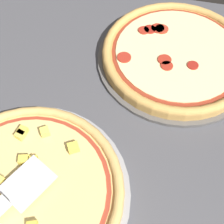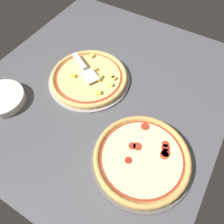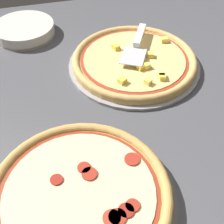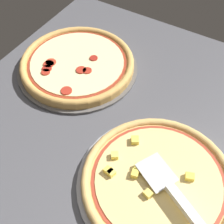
% 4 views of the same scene
% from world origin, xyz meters
% --- Properties ---
extents(ground_plane, '(1.33, 1.22, 0.04)m').
position_xyz_m(ground_plane, '(0.00, 0.00, -0.02)').
color(ground_plane, '#4C4C51').
extents(pizza_pan_front, '(0.42, 0.42, 0.01)m').
position_xyz_m(pizza_pan_front, '(0.00, -0.09, 0.01)').
color(pizza_pan_front, '#939399').
rests_on(pizza_pan_front, ground_plane).
extents(pizza_front, '(0.40, 0.40, 0.04)m').
position_xyz_m(pizza_front, '(0.00, -0.09, 0.02)').
color(pizza_front, '#DBAD60').
rests_on(pizza_front, pizza_pan_front).
extents(pizza_pan_back, '(0.42, 0.42, 0.01)m').
position_xyz_m(pizza_pan_back, '(0.26, 0.34, 0.01)').
color(pizza_pan_back, '#565451').
rests_on(pizza_pan_back, ground_plane).
extents(pizza_back, '(0.39, 0.39, 0.03)m').
position_xyz_m(pizza_back, '(0.26, 0.34, 0.03)').
color(pizza_back, tan).
rests_on(pizza_back, pizza_pan_back).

